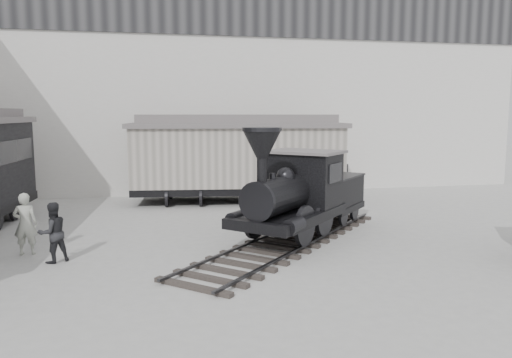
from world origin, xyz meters
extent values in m
plane|color=#9E9E9B|center=(0.00, 0.00, 0.00)|extent=(90.00, 90.00, 0.00)
cube|color=silver|center=(0.00, 15.00, 5.50)|extent=(34.00, 2.40, 11.00)
cube|color=#232326|center=(0.00, 13.75, 9.50)|extent=(34.00, 0.12, 3.00)
cube|color=#2E2723|center=(0.85, 3.27, 0.09)|extent=(8.64, 9.05, 0.18)
cube|color=#2D2D30|center=(0.26, 3.81, 0.15)|extent=(7.07, 7.59, 0.07)
cube|color=#2D2D30|center=(1.43, 2.72, 0.15)|extent=(7.07, 7.59, 0.07)
cylinder|color=black|center=(-0.17, 3.45, 0.79)|extent=(0.94, 0.99, 1.23)
cylinder|color=black|center=(1.10, 2.26, 0.79)|extent=(0.94, 0.99, 1.23)
cylinder|color=black|center=(0.82, 4.52, 0.79)|extent=(0.94, 0.99, 1.23)
cylinder|color=black|center=(2.09, 3.33, 0.79)|extent=(0.94, 0.99, 1.23)
cube|color=black|center=(0.96, 3.39, 0.93)|extent=(4.38, 4.47, 0.31)
cylinder|color=black|center=(0.43, 2.82, 1.64)|extent=(2.57, 2.64, 1.12)
cylinder|color=black|center=(-0.26, 2.08, 2.52)|extent=(0.41, 0.41, 0.67)
cone|color=black|center=(-0.26, 2.08, 3.24)|extent=(1.52, 1.52, 0.78)
sphere|color=black|center=(0.73, 3.14, 2.18)|extent=(0.58, 0.58, 0.58)
cube|color=black|center=(1.64, 4.13, 1.95)|extent=(2.62, 2.59, 1.73)
cube|color=slate|center=(1.64, 4.13, 2.86)|extent=(2.94, 2.91, 0.09)
cube|color=black|center=(3.01, 5.60, 1.33)|extent=(3.00, 3.01, 1.01)
cylinder|color=black|center=(-1.84, 11.44, 0.43)|extent=(2.23, 1.11, 0.86)
cylinder|color=black|center=(3.05, 10.85, 0.43)|extent=(2.23, 1.11, 0.86)
cube|color=black|center=(0.60, 11.15, 0.64)|extent=(9.88, 3.81, 0.32)
cube|color=gray|center=(0.60, 11.15, 2.14)|extent=(9.90, 3.91, 2.68)
cube|color=slate|center=(0.60, 11.15, 3.59)|extent=(10.25, 4.27, 0.21)
cube|color=slate|center=(0.60, 11.15, 3.89)|extent=(9.29, 2.37, 0.39)
imported|color=#B3B6A9|center=(-6.99, 3.64, 0.92)|extent=(0.69, 0.47, 1.84)
imported|color=#252629|center=(-6.07, 2.67, 0.85)|extent=(1.04, 0.99, 1.69)
camera|label=1|loc=(-3.32, -11.70, 4.11)|focal=35.00mm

